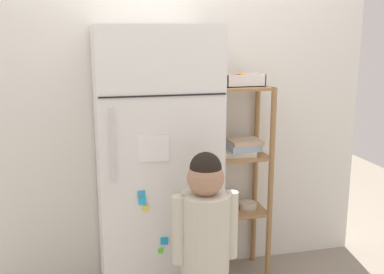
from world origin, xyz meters
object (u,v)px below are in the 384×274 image
Objects in this scene: pantry_shelf_unit at (240,168)px; fruit_bin at (241,80)px; refrigerator at (155,169)px; child_standing at (205,232)px.

pantry_shelf_unit is 5.13× the size of fruit_bin.
refrigerator is at bearing -163.77° from fruit_bin.
child_standing is 1.09m from fruit_bin.
pantry_shelf_unit is 0.59m from fruit_bin.
child_standing is 4.20× the size of fruit_bin.
child_standing is at bearing -121.74° from pantry_shelf_unit.
fruit_bin reaches higher than child_standing.
fruit_bin is (0.43, 0.71, 0.70)m from child_standing.
child_standing is 0.83m from pantry_shelf_unit.
pantry_shelf_unit is at bearing 58.26° from child_standing.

